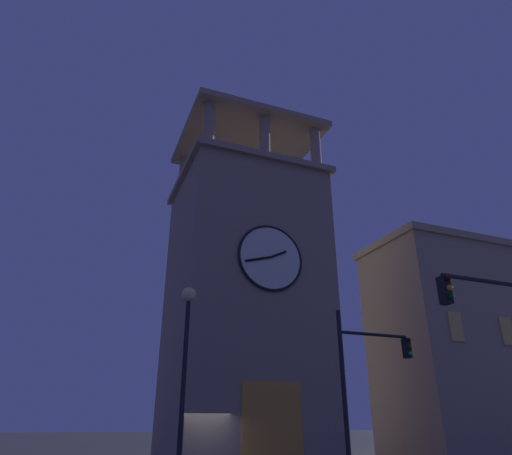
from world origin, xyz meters
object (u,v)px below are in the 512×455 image
Objects in this scene: adjacent_wing_building at (491,347)px; street_lamp at (185,350)px; clocktower at (245,300)px; traffic_signal_near at (365,373)px.

adjacent_wing_building reaches higher than street_lamp.
clocktower is 12.57m from traffic_signal_near.
traffic_signal_near reaches higher than street_lamp.
adjacent_wing_building reaches higher than traffic_signal_near.
street_lamp is (6.41, 12.56, -5.04)m from clocktower.
clocktower is 14.97m from street_lamp.
street_lamp is at bearing 62.96° from clocktower.
traffic_signal_near is 1.01× the size of street_lamp.
clocktower is at bearing -117.04° from street_lamp.
clocktower is 3.99× the size of traffic_signal_near.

